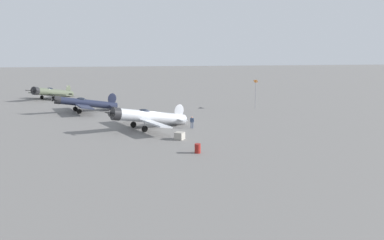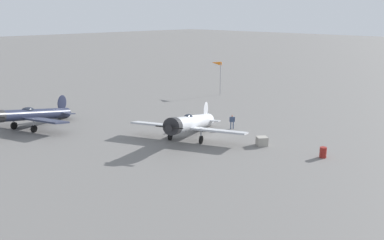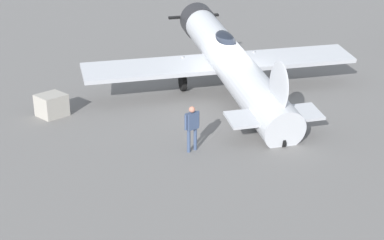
# 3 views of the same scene
# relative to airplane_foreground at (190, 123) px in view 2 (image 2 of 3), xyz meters

# --- Properties ---
(ground_plane) EXTENTS (400.00, 400.00, 0.00)m
(ground_plane) POSITION_rel_airplane_foreground_xyz_m (0.21, -0.48, -1.56)
(ground_plane) COLOR slate
(airplane_foreground) EXTENTS (11.73, 11.00, 3.46)m
(airplane_foreground) POSITION_rel_airplane_foreground_xyz_m (0.00, 0.00, 0.00)
(airplane_foreground) COLOR #B7BABF
(airplane_foreground) RESTS_ON ground_plane
(airplane_mid_apron) EXTENTS (10.30, 11.34, 3.02)m
(airplane_mid_apron) POSITION_rel_airplane_foreground_xyz_m (15.22, 9.63, -0.05)
(airplane_mid_apron) COLOR #1E2338
(airplane_mid_apron) RESTS_ON ground_plane
(ground_crew_mechanic) EXTENTS (0.45, 0.47, 1.57)m
(ground_crew_mechanic) POSITION_rel_airplane_foreground_xyz_m (-0.78, -5.77, -0.61)
(ground_crew_mechanic) COLOR #384766
(ground_crew_mechanic) RESTS_ON ground_plane
(equipment_crate) EXTENTS (1.36, 1.37, 0.86)m
(equipment_crate) POSITION_rel_airplane_foreground_xyz_m (-6.62, -3.23, -1.14)
(equipment_crate) COLOR #9E998E
(equipment_crate) RESTS_ON ground_plane
(fuel_drum) EXTENTS (0.65, 0.65, 0.95)m
(fuel_drum) POSITION_rel_airplane_foreground_xyz_m (-12.54, -4.18, -1.09)
(fuel_drum) COLOR maroon
(fuel_drum) RESTS_ON ground_plane
(windsock_mast) EXTENTS (2.13, 0.79, 5.15)m
(windsock_mast) POSITION_rel_airplane_foreground_xyz_m (14.13, -19.86, 3.13)
(windsock_mast) COLOR gray
(windsock_mast) RESTS_ON ground_plane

